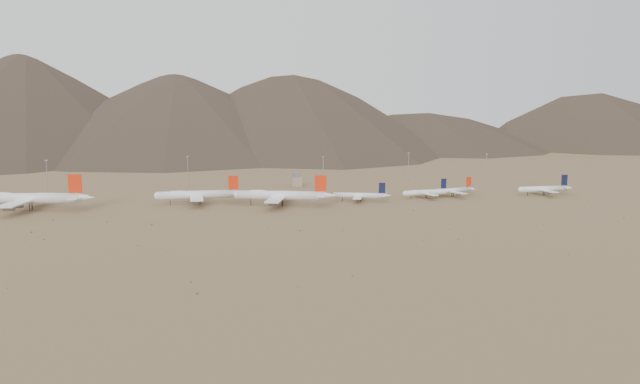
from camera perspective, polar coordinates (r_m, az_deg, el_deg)
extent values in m
plane|color=olive|center=(405.00, -3.80, -1.77)|extent=(3000.00, 3000.00, 0.00)
cylinder|color=white|center=(447.35, -25.12, -0.53)|extent=(67.11, 18.86, 6.92)
cone|color=white|center=(432.89, -20.61, -0.47)|extent=(12.98, 8.29, 6.23)
cube|color=white|center=(448.05, -25.27, -0.66)|extent=(21.59, 62.30, 0.86)
cube|color=white|center=(434.75, -21.28, -0.45)|extent=(10.13, 24.03, 0.42)
cube|color=red|center=(434.11, -21.50, 0.72)|extent=(8.67, 2.18, 12.28)
cylinder|color=black|center=(449.16, -24.83, -1.23)|extent=(0.56, 0.56, 4.69)
cylinder|color=black|center=(446.06, -25.01, -1.30)|extent=(0.56, 0.56, 4.69)
ellipsoid|color=white|center=(454.67, -27.13, -0.28)|extent=(22.01, 8.96, 4.15)
cylinder|color=slate|center=(459.32, -24.62, -0.64)|extent=(7.15, 4.27, 3.11)
cylinder|color=slate|center=(437.33, -25.93, -1.12)|extent=(7.15, 4.27, 3.11)
cylinder|color=slate|center=(469.30, -24.07, -0.44)|extent=(7.15, 4.27, 3.11)
cylinder|color=slate|center=(427.52, -26.56, -1.35)|extent=(7.15, 4.27, 3.11)
cylinder|color=white|center=(441.34, -11.11, -0.23)|extent=(53.86, 6.84, 5.55)
sphere|color=white|center=(441.76, -14.60, -0.33)|extent=(5.44, 5.44, 5.44)
cone|color=white|center=(442.75, -7.22, -0.07)|extent=(9.79, 5.23, 5.00)
cube|color=white|center=(441.44, -11.25, -0.34)|extent=(9.78, 49.46, 0.69)
cube|color=white|center=(442.39, -7.77, -0.06)|extent=(5.28, 18.83, 0.33)
cube|color=red|center=(441.38, -7.93, 0.85)|extent=(7.00, 0.67, 9.85)
cylinder|color=black|center=(442.14, -13.53, -0.90)|extent=(0.36, 0.36, 3.76)
cylinder|color=black|center=(443.41, -10.96, -0.80)|extent=(0.45, 0.45, 3.76)
cylinder|color=black|center=(440.66, -10.95, -0.85)|extent=(0.45, 0.45, 3.76)
ellipsoid|color=white|center=(441.14, -12.93, -0.09)|extent=(17.29, 4.58, 3.33)
cylinder|color=slate|center=(451.39, -11.26, -0.34)|extent=(5.43, 2.63, 2.50)
cylinder|color=slate|center=(431.89, -11.22, -0.71)|extent=(5.43, 2.63, 2.50)
cylinder|color=slate|center=(460.17, -11.28, -0.18)|extent=(5.43, 2.63, 2.50)
cylinder|color=slate|center=(423.13, -11.20, -0.89)|extent=(5.43, 2.63, 2.50)
cylinder|color=white|center=(425.37, -3.61, -0.31)|extent=(58.76, 23.70, 6.16)
sphere|color=white|center=(431.67, -7.51, -0.24)|extent=(6.04, 6.04, 6.04)
cone|color=white|center=(420.66, 0.87, -0.32)|extent=(11.90, 8.50, 5.55)
cube|color=white|center=(425.72, -3.77, -0.43)|extent=(25.44, 55.03, 0.77)
cube|color=white|center=(421.14, 0.22, -0.29)|extent=(11.33, 21.43, 0.37)
cube|color=red|center=(420.21, 0.06, 0.79)|extent=(7.57, 2.85, 10.93)
cylinder|color=black|center=(430.34, -6.34, -0.94)|extent=(0.40, 0.40, 4.18)
cylinder|color=black|center=(427.43, -3.41, -0.96)|extent=(0.50, 0.50, 4.18)
cylinder|color=black|center=(424.44, -3.49, -1.03)|extent=(0.50, 0.50, 4.18)
ellipsoid|color=white|center=(428.16, -5.66, -0.05)|extent=(19.60, 10.11, 3.70)
cylinder|color=slate|center=(436.58, -3.51, -0.42)|extent=(6.52, 4.43, 2.77)
cylinder|color=slate|center=(415.32, -4.04, -0.85)|extent=(6.52, 4.43, 2.77)
cylinder|color=slate|center=(446.17, -3.29, -0.23)|extent=(6.52, 4.43, 2.77)
cylinder|color=slate|center=(405.77, -4.30, -1.06)|extent=(6.52, 4.43, 2.77)
cylinder|color=white|center=(444.59, 3.62, -0.31)|extent=(34.18, 14.87, 3.78)
sphere|color=white|center=(446.29, 1.39, -0.26)|extent=(3.71, 3.71, 3.71)
cone|color=white|center=(443.44, 6.14, -0.32)|extent=(7.04, 5.25, 3.40)
cube|color=white|center=(444.72, 3.53, -0.38)|extent=(14.95, 30.05, 0.47)
cube|color=white|center=(443.53, 5.78, -0.30)|extent=(6.64, 11.75, 0.23)
cube|color=#101532|center=(442.84, 5.70, 0.37)|extent=(4.39, 1.79, 7.46)
cylinder|color=black|center=(446.18, 2.06, -0.68)|extent=(0.40, 0.40, 2.59)
cylinder|color=black|center=(445.93, 3.72, -0.70)|extent=(0.50, 0.50, 2.59)
cylinder|color=black|center=(444.07, 3.70, -0.73)|extent=(0.50, 0.50, 2.59)
cylinder|color=slate|center=(453.11, 3.62, -0.34)|extent=(3.85, 2.74, 1.70)
cylinder|color=slate|center=(436.62, 3.44, -0.66)|extent=(3.85, 2.74, 1.70)
cylinder|color=white|center=(466.58, 9.61, -0.01)|extent=(34.68, 11.18, 3.77)
sphere|color=white|center=(457.49, 7.78, -0.13)|extent=(3.69, 3.69, 3.69)
cone|color=white|center=(477.27, 11.57, 0.15)|extent=(6.83, 4.66, 3.39)
cube|color=white|center=(466.29, 9.54, -0.09)|extent=(11.85, 30.23, 0.47)
cube|color=white|center=(475.69, 11.30, 0.14)|extent=(5.49, 11.71, 0.23)
cube|color=#101532|center=(474.63, 11.25, 0.76)|extent=(4.48, 1.31, 7.43)
cylinder|color=black|center=(460.62, 8.33, -0.49)|extent=(0.40, 0.40, 2.58)
cylinder|color=black|center=(468.18, 9.61, -0.38)|extent=(0.50, 0.50, 2.58)
cylinder|color=black|center=(466.62, 9.73, -0.41)|extent=(0.50, 0.50, 2.58)
cylinder|color=slate|center=(473.37, 8.99, -0.07)|extent=(3.75, 2.40, 1.69)
cylinder|color=slate|center=(459.51, 10.09, -0.34)|extent=(3.75, 2.40, 1.69)
cylinder|color=white|center=(477.98, 11.99, 0.13)|extent=(34.86, 15.09, 3.85)
sphere|color=white|center=(466.49, 10.35, -0.02)|extent=(3.78, 3.78, 3.78)
cone|color=white|center=(491.25, 13.73, 0.31)|extent=(7.17, 5.34, 3.47)
cube|color=white|center=(477.59, 11.92, 0.05)|extent=(15.18, 30.64, 0.48)
cube|color=white|center=(489.31, 13.48, 0.30)|extent=(6.75, 11.98, 0.23)
cube|color=red|center=(488.16, 13.44, 0.92)|extent=(4.48, 1.82, 7.61)
cylinder|color=black|center=(470.35, 10.84, -0.37)|extent=(0.41, 0.41, 2.64)
cylinder|color=black|center=(479.61, 11.96, -0.24)|extent=(0.51, 0.51, 2.64)
cylinder|color=black|center=(478.18, 12.11, -0.27)|extent=(0.51, 0.51, 2.64)
cylinder|color=slate|center=(484.07, 11.25, 0.06)|extent=(3.92, 2.79, 1.73)
cylinder|color=slate|center=(471.44, 12.60, -0.19)|extent=(3.92, 2.79, 1.73)
cylinder|color=white|center=(504.34, 19.75, 0.28)|extent=(38.71, 5.96, 4.19)
sphere|color=white|center=(494.11, 17.88, 0.21)|extent=(4.10, 4.10, 4.10)
cone|color=white|center=(516.37, 21.76, 0.38)|extent=(7.11, 4.08, 3.77)
cube|color=white|center=(504.00, 19.68, 0.20)|extent=(7.69, 33.30, 0.52)
cube|color=white|center=(514.59, 21.48, 0.38)|extent=(4.05, 12.71, 0.25)
cube|color=#101532|center=(513.48, 21.45, 1.02)|extent=(5.02, 0.61, 8.26)
cylinder|color=black|center=(497.59, 18.43, -0.17)|extent=(0.44, 0.44, 2.86)
cylinder|color=black|center=(506.08, 19.74, -0.10)|extent=(0.55, 0.55, 2.86)
cylinder|color=black|center=(504.35, 19.87, -0.13)|extent=(0.55, 0.55, 2.86)
cylinder|color=slate|center=(511.84, 19.11, 0.23)|extent=(3.94, 2.06, 1.88)
cylinder|color=slate|center=(496.48, 20.25, -0.06)|extent=(3.94, 2.06, 1.88)
cube|color=gray|center=(526.09, -2.14, 0.94)|extent=(8.00, 8.00, 8.00)
cube|color=slate|center=(525.39, -2.14, 1.59)|extent=(6.00, 6.00, 4.00)
cylinder|color=gray|center=(534.16, -23.68, 1.30)|extent=(0.50, 0.50, 25.00)
cube|color=gray|center=(532.97, -23.76, 2.66)|extent=(2.00, 0.60, 0.80)
cylinder|color=gray|center=(537.61, -11.98, 1.83)|extent=(0.50, 0.50, 25.00)
cube|color=gray|center=(536.43, -12.02, 3.19)|extent=(2.00, 0.60, 0.80)
cylinder|color=gray|center=(523.72, 0.30, 1.85)|extent=(0.50, 0.50, 25.00)
cube|color=gray|center=(522.51, 0.30, 3.24)|extent=(2.00, 0.60, 0.80)
cylinder|color=gray|center=(569.36, 8.09, 2.26)|extent=(0.50, 0.50, 25.00)
cube|color=gray|center=(568.24, 8.12, 3.55)|extent=(2.00, 0.60, 0.80)
cylinder|color=gray|center=(571.59, 14.97, 2.09)|extent=(0.50, 0.50, 25.00)
cube|color=gray|center=(570.48, 15.01, 3.37)|extent=(2.00, 0.60, 0.80)
ellipsoid|color=olive|center=(320.77, 9.42, -4.40)|extent=(0.62, 0.62, 0.47)
ellipsoid|color=olive|center=(239.00, -2.06, -8.61)|extent=(0.54, 0.54, 0.45)
ellipsoid|color=olive|center=(481.89, 23.25, -0.81)|extent=(0.70, 0.70, 0.51)
ellipsoid|color=olive|center=(253.60, 2.96, -7.62)|extent=(0.68, 0.68, 0.59)
ellipsoid|color=olive|center=(372.36, -15.15, -2.84)|extent=(1.07, 1.07, 0.68)
ellipsoid|color=olive|center=(352.68, 11.74, -3.34)|extent=(0.67, 0.67, 0.42)
ellipsoid|color=olive|center=(371.27, -24.89, -3.33)|extent=(0.95, 0.95, 0.80)
ellipsoid|color=olive|center=(317.93, -16.32, -4.73)|extent=(0.60, 0.60, 0.48)
ellipsoid|color=olive|center=(406.07, 25.64, -2.49)|extent=(0.52, 0.52, 0.43)
ellipsoid|color=olive|center=(234.45, -11.19, -9.06)|extent=(0.94, 0.94, 0.65)
ellipsoid|color=olive|center=(421.98, 26.04, -2.13)|extent=(0.91, 0.91, 0.68)
ellipsoid|color=olive|center=(341.38, -1.89, -3.51)|extent=(1.00, 1.00, 0.87)
ellipsoid|color=olive|center=(309.80, 21.80, -5.32)|extent=(0.59, 0.59, 0.49)
ellipsoid|color=olive|center=(387.12, -18.89, -2.60)|extent=(0.87, 0.87, 0.56)
ellipsoid|color=olive|center=(326.64, 12.53, -4.26)|extent=(0.74, 0.74, 0.57)
ellipsoid|color=olive|center=(348.26, -4.80, -3.35)|extent=(0.69, 0.69, 0.38)
ellipsoid|color=olive|center=(295.08, -14.41, -5.65)|extent=(0.51, 0.51, 0.34)
ellipsoid|color=olive|center=(409.89, 8.54, -1.67)|extent=(0.83, 0.83, 0.74)
ellipsoid|color=olive|center=(374.32, -16.95, -2.88)|extent=(0.57, 0.57, 0.35)
ellipsoid|color=olive|center=(405.61, -23.26, -2.34)|extent=(0.82, 0.82, 0.73)
ellipsoid|color=olive|center=(372.67, 13.73, -2.80)|extent=(0.61, 0.61, 0.38)
ellipsoid|color=olive|center=(264.54, -26.67, -7.85)|extent=(0.51, 0.51, 0.27)
ellipsoid|color=olive|center=(342.80, 2.07, -3.50)|extent=(0.84, 0.84, 0.48)
ellipsoid|color=olive|center=(249.80, -11.76, -8.03)|extent=(0.81, 0.81, 0.47)
ellipsoid|color=olive|center=(382.41, 19.79, -2.77)|extent=(0.93, 0.93, 0.48)
ellipsoid|color=olive|center=(349.22, -23.96, -3.97)|extent=(0.90, 0.90, 0.63)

